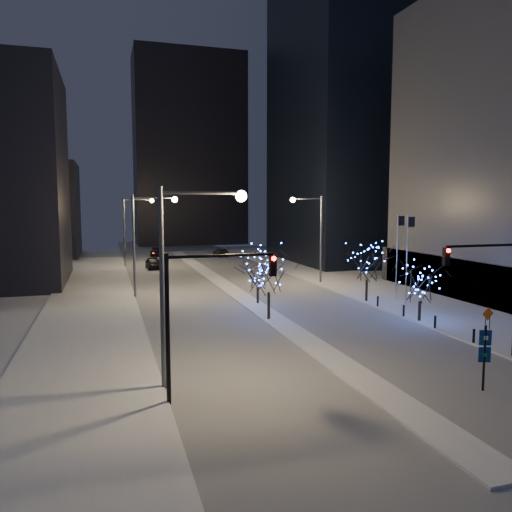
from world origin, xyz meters
name	(u,v)px	position (x,y,z in m)	size (l,w,h in m)	color
ground	(364,382)	(0.00, 0.00, 0.00)	(160.00, 160.00, 0.00)	silver
road	(218,281)	(0.00, 35.00, 0.01)	(20.00, 130.00, 0.02)	#9DA1AB
median	(228,287)	(0.00, 30.00, 0.07)	(2.00, 80.00, 0.15)	white
east_sidewalk	(400,296)	(15.00, 20.00, 0.07)	(10.00, 90.00, 0.15)	white
west_sidewalk	(90,315)	(-14.00, 20.00, 0.07)	(8.00, 90.00, 0.15)	white
filler_west_far	(22,210)	(-26.00, 70.00, 8.00)	(18.00, 16.00, 16.00)	black
horizon_block	(189,151)	(6.00, 92.00, 21.00)	(24.00, 14.00, 42.00)	black
street_lamp_w_near	(183,259)	(-8.94, 2.00, 6.50)	(4.40, 0.56, 10.00)	#595E66
street_lamp_w_mid	(145,231)	(-8.94, 27.00, 6.50)	(4.40, 0.56, 10.00)	#595E66
street_lamp_w_far	(132,222)	(-8.94, 52.00, 6.50)	(4.40, 0.56, 10.00)	#595E66
street_lamp_east	(314,227)	(10.08, 30.00, 6.45)	(3.90, 0.56, 10.00)	#595E66
traffic_signal_west	(201,300)	(-8.44, 0.00, 4.76)	(5.26, 0.43, 7.00)	black
traffic_signal_east	(496,280)	(8.94, 1.00, 4.76)	(5.26, 0.43, 7.00)	black
flagpoles	(403,251)	(13.37, 17.25, 4.80)	(1.35, 2.60, 8.00)	silver
bollards	(419,316)	(10.20, 10.00, 0.60)	(0.16, 12.16, 0.90)	black
car_near	(153,263)	(-6.28, 48.46, 0.81)	(1.92, 4.77, 1.62)	black
car_mid	(221,253)	(6.21, 60.94, 0.70)	(1.47, 4.23, 1.39)	black
car_far	(156,252)	(-4.32, 65.40, 0.69)	(1.92, 4.73, 1.37)	black
holiday_tree_median_near	(269,270)	(-0.50, 14.21, 4.02)	(5.91, 5.91, 5.98)	black
holiday_tree_median_far	(258,274)	(0.50, 20.43, 2.79)	(4.05, 4.05, 4.10)	black
holiday_tree_plaza_near	(420,282)	(10.50, 10.34, 3.13)	(5.00, 5.00, 4.73)	black
holiday_tree_plaza_far	(367,263)	(10.50, 18.54, 3.74)	(5.69, 5.69, 5.52)	black
wayfinding_sign	(485,351)	(5.00, -2.79, 2.02)	(0.58, 0.26, 3.29)	black
construction_sign	(488,316)	(13.56, 6.57, 1.14)	(1.00, 0.11, 1.64)	black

